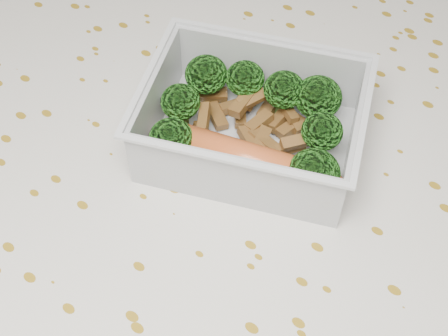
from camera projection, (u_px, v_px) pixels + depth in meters
The scene contains 6 objects.
dining_table at pixel (229, 243), 0.54m from camera, with size 1.40×0.90×0.75m.
tablecloth at pixel (230, 212), 0.50m from camera, with size 1.46×0.96×0.19m.
lunch_container at pixel (252, 128), 0.47m from camera, with size 0.20×0.18×0.06m.
broccoli_florets at pixel (260, 113), 0.47m from camera, with size 0.15×0.13×0.04m.
meat_pile at pixel (254, 120), 0.48m from camera, with size 0.11×0.08×0.02m.
sausage at pixel (246, 159), 0.45m from camera, with size 0.14×0.06×0.03m.
Camera 1 is at (0.16, -0.22, 1.14)m, focal length 50.00 mm.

